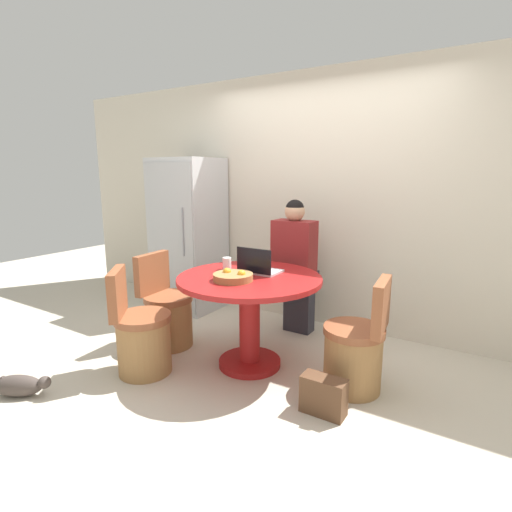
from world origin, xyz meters
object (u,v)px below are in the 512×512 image
fruit_bowl (233,277)px  cat (20,385)px  refrigerator (188,235)px  laptop (259,268)px  chair_left_side (167,315)px  person_seated (296,263)px  dining_table (250,302)px  handbag (323,396)px  chair_near_left_corner (141,338)px  chair_right_side (356,352)px

fruit_bowl → cat: bearing=-135.0°
refrigerator → laptop: refrigerator is taller
chair_left_side → person_seated: (0.89, 0.87, 0.44)m
dining_table → handbag: (0.79, -0.32, -0.43)m
chair_near_left_corner → person_seated: (0.69, 1.37, 0.44)m
chair_left_side → cat: chair_left_side is taller
person_seated → fruit_bowl: bearing=86.9°
person_seated → fruit_bowl: 0.99m
refrigerator → chair_left_side: 1.25m
dining_table → cat: dining_table is taller
laptop → chair_left_side: bearing=12.6°
laptop → fruit_bowl: (-0.04, -0.31, -0.01)m
dining_table → person_seated: 0.83m
chair_near_left_corner → fruit_bowl: bearing=-98.3°
refrigerator → person_seated: refrigerator is taller
cat → handbag: handbag is taller
refrigerator → chair_near_left_corner: (0.76, -1.45, -0.58)m
laptop → cat: bearing=50.8°
chair_left_side → refrigerator: bearing=26.4°
dining_table → laptop: 0.29m
handbag → cat: bearing=-153.6°
refrigerator → laptop: size_ratio=5.44×
chair_near_left_corner → laptop: size_ratio=2.68×
chair_near_left_corner → fruit_bowl: size_ratio=2.78×
chair_left_side → handbag: chair_left_side is taller
chair_right_side → chair_near_left_corner: size_ratio=1.00×
chair_near_left_corner → person_seated: size_ratio=0.64×
refrigerator → laptop: bearing=-27.8°
dining_table → chair_right_side: 0.91m
handbag → person_seated: bearing=124.7°
chair_right_side → fruit_bowl: 1.08m
chair_right_side → cat: (-2.02, -1.38, -0.21)m
person_seated → cat: 2.49m
refrigerator → person_seated: bearing=-3.3°
cat → person_seated: bearing=29.7°
chair_left_side → handbag: size_ratio=2.88×
chair_near_left_corner → chair_left_side: (-0.20, 0.50, 0.00)m
chair_near_left_corner → cat: bearing=106.8°
dining_table → chair_left_side: chair_left_side is taller
chair_near_left_corner → person_seated: bearing=-66.4°
laptop → fruit_bowl: 0.31m
dining_table → chair_near_left_corner: bearing=-140.3°
fruit_bowl → chair_near_left_corner: bearing=-148.5°
refrigerator → fruit_bowl: bearing=-37.3°
refrigerator → chair_near_left_corner: bearing=-62.3°
dining_table → chair_left_side: 0.91m
refrigerator → cat: 2.34m
person_seated → fruit_bowl: (-0.05, -0.98, 0.07)m
person_seated → laptop: bearing=89.2°
cat → fruit_bowl: bearing=13.9°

